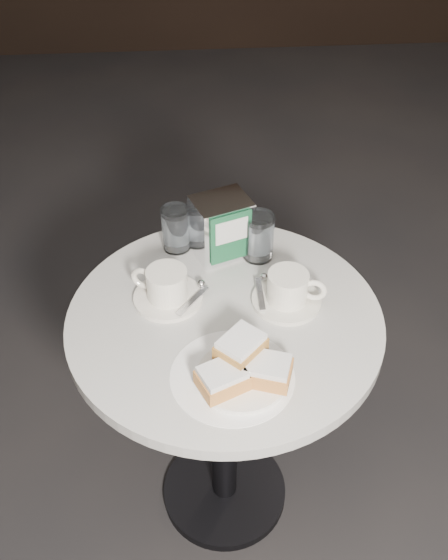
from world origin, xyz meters
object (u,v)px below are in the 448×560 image
cafe_table (225,373)px  beignet_plate (243,369)px  coffee_cup_right (288,290)px  water_glass_right (258,237)px  water_glass_left (176,229)px  napkin_dispenser (222,227)px  coffee_cup_left (167,287)px

cafe_table → beignet_plate: beignet_plate is taller
coffee_cup_right → water_glass_right: water_glass_right is taller
coffee_cup_right → cafe_table: bearing=-152.2°
water_glass_left → napkin_dispenser: bearing=-14.9°
cafe_table → water_glass_left: size_ratio=6.58×
cafe_table → coffee_cup_left: 0.27m
napkin_dispenser → water_glass_right: bearing=-34.2°
water_glass_right → coffee_cup_left: bearing=-147.9°
beignet_plate → coffee_cup_left: beignet_plate is taller
beignet_plate → water_glass_right: (0.08, 0.39, 0.03)m
coffee_cup_right → water_glass_left: size_ratio=1.71×
beignet_plate → coffee_cup_left: bearing=120.6°
coffee_cup_right → water_glass_left: (-0.24, 0.22, 0.02)m
cafe_table → water_glass_left: bearing=111.7°
coffee_cup_right → napkin_dispenser: size_ratio=1.22×
beignet_plate → water_glass_right: water_glass_right is taller
water_glass_right → napkin_dispenser: size_ratio=0.75×
cafe_table → beignet_plate: bearing=-83.4°
beignet_plate → water_glass_right: bearing=79.0°
cafe_table → water_glass_right: 0.34m
cafe_table → napkin_dispenser: bearing=87.6°
beignet_plate → cafe_table: bearing=96.6°
coffee_cup_left → water_glass_right: size_ratio=1.74×
cafe_table → coffee_cup_left: size_ratio=3.61×
cafe_table → coffee_cup_right: coffee_cup_right is taller
beignet_plate → coffee_cup_right: 0.25m
coffee_cup_left → napkin_dispenser: (0.13, 0.16, 0.04)m
water_glass_right → cafe_table: bearing=-115.8°
cafe_table → coffee_cup_left: coffee_cup_left is taller
beignet_plate → coffee_cup_right: size_ratio=1.05×
coffee_cup_left → napkin_dispenser: napkin_dispenser is taller
cafe_table → water_glass_right: size_ratio=6.26×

